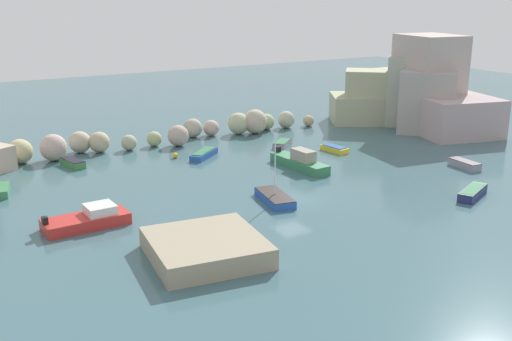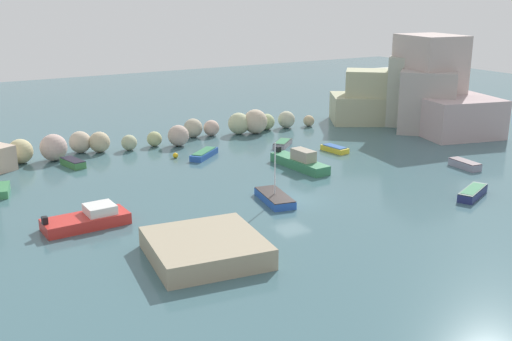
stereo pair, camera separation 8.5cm
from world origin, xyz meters
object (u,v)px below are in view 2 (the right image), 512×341
Objects in this scene: moored_boat_1 at (465,164)px; moored_boat_2 at (473,193)px; moored_boat_5 at (335,149)px; moored_boat_6 at (300,162)px; moored_boat_0 at (275,198)px; moored_boat_9 at (283,143)px; moored_boat_4 at (73,163)px; moored_boat_7 at (204,154)px; stone_dock at (206,248)px; channel_buoy at (175,155)px; moored_boat_8 at (88,219)px.

moored_boat_2 is (-6.03, -6.06, 0.02)m from moored_boat_1.
moored_boat_5 is 7.26m from moored_boat_6.
moored_boat_6 is at bearing 93.60° from moored_boat_2.
moored_boat_0 reaches higher than moored_boat_9.
moored_boat_5 is at bearing 112.65° from moored_boat_6.
moored_boat_9 is at bearing 76.53° from moored_boat_2.
moored_boat_5 is at bearing 58.94° from moored_boat_4.
moored_boat_4 is at bearing 125.49° from moored_boat_7.
moored_boat_0 is 14.80m from moored_boat_7.
stone_dock is 23.82m from channel_buoy.
channel_buoy is at bearing 64.71° from moored_boat_4.
moored_boat_1 is at bearing 45.80° from moored_boat_4.
channel_buoy is 0.11× the size of moored_boat_0.
moored_boat_0 is at bearing 13.79° from moored_boat_9.
channel_buoy is 0.08× the size of moored_boat_6.
moored_boat_2 reaches higher than channel_buoy.
moored_boat_8 is 27.09m from moored_boat_9.
moored_boat_9 is at bearing 24.87° from moored_boat_8.
moored_boat_5 is 13.30m from moored_boat_7.
moored_boat_1 is 18.47m from moored_boat_9.
moored_boat_5 is at bearing -21.79° from channel_buoy.
moored_boat_1 reaches higher than channel_buoy.
moored_boat_9 is (-3.30, 4.65, 0.01)m from moored_boat_5.
moored_boat_8 is at bearing -88.41° from moored_boat_0.
moored_boat_9 is at bearing -40.44° from moored_boat_7.
channel_buoy is 27.74m from moored_boat_2.
moored_boat_0 is 9.71m from moored_boat_6.
stone_dock is 20.99m from moored_boat_6.
moored_boat_9 is at bearing -142.96° from moored_boat_1.
moored_boat_5 is (13.51, 9.93, -0.05)m from moored_boat_0.
moored_boat_4 reaches higher than moored_boat_5.
moored_boat_0 reaches higher than stone_dock.
moored_boat_2 is 16.99m from moored_boat_5.
moored_boat_9 is (10.21, 14.57, -0.03)m from moored_boat_0.
channel_buoy is at bearing 116.41° from moored_boat_7.
moored_boat_5 is 28.48m from moored_boat_8.
moored_boat_1 reaches higher than moored_boat_4.
moored_boat_0 is 1.12× the size of moored_boat_2.
moored_boat_4 is at bearing -50.45° from moored_boat_9.
moored_boat_8 is at bearing 137.93° from moored_boat_2.
moored_boat_7 reaches higher than moored_boat_5.
moored_boat_6 is 1.74× the size of moored_boat_7.
moored_boat_9 is (9.10, -0.18, -0.02)m from moored_boat_7.
channel_buoy is 2.80m from moored_boat_7.
moored_boat_8 is (-12.46, -13.67, 0.26)m from channel_buoy.
moored_boat_4 is 0.54× the size of moored_boat_8.
moored_boat_2 reaches higher than moored_boat_7.
moored_boat_2 reaches higher than moored_boat_5.
moored_boat_0 is 1.19× the size of moored_boat_7.
moored_boat_0 is 21.03m from moored_boat_4.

